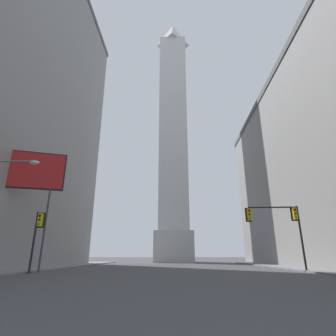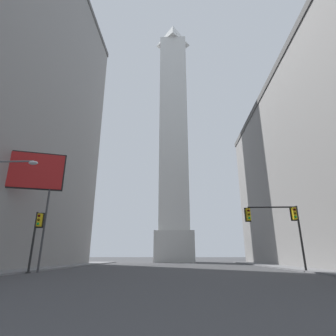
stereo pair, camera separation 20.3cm
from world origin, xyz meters
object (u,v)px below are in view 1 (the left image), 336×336
(traffic_light_mid_right, at_px, (281,221))
(billboard_sign, at_px, (25,173))
(obelisk, at_px, (173,131))
(traffic_light_mid_left, at_px, (37,232))

(traffic_light_mid_right, bearing_deg, billboard_sign, -174.54)
(obelisk, relative_size, traffic_light_mid_left, 12.75)
(billboard_sign, bearing_deg, traffic_light_mid_right, 5.46)
(traffic_light_mid_right, height_order, billboard_sign, billboard_sign)
(obelisk, bearing_deg, traffic_light_mid_left, -107.59)
(obelisk, height_order, traffic_light_mid_left, obelisk)
(traffic_light_mid_left, distance_m, billboard_sign, 5.70)
(obelisk, bearing_deg, traffic_light_mid_right, -72.81)
(obelisk, relative_size, traffic_light_mid_right, 11.03)
(traffic_light_mid_left, bearing_deg, billboard_sign, 179.05)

